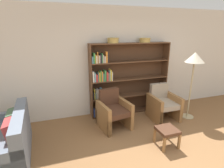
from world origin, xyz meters
name	(u,v)px	position (x,y,z in m)	size (l,w,h in m)	color
wall_back	(123,62)	(0.00, 2.52, 1.38)	(12.00, 0.06, 2.75)	silver
bookshelf	(122,80)	(-0.07, 2.35, 0.91)	(2.14, 0.30, 1.88)	brown
bowl_slate	(113,40)	(-0.33, 2.33, 1.95)	(0.29, 0.29, 0.13)	tan
bowl_cream	(145,40)	(0.53, 2.33, 1.94)	(0.29, 0.29, 0.11)	tan
couch	(6,143)	(-2.64, 1.24, 0.30)	(0.92, 1.52, 0.85)	slate
armchair_leather	(113,111)	(-0.53, 1.71, 0.39)	(0.74, 0.77, 0.86)	olive
armchair_cushioned	(163,104)	(0.80, 1.71, 0.39)	(0.64, 0.68, 0.86)	olive
floor_lamp	(194,61)	(1.46, 1.54, 1.47)	(0.45, 0.45, 1.68)	tan
footstool	(167,132)	(0.21, 0.68, 0.30)	(0.37, 0.37, 0.37)	olive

